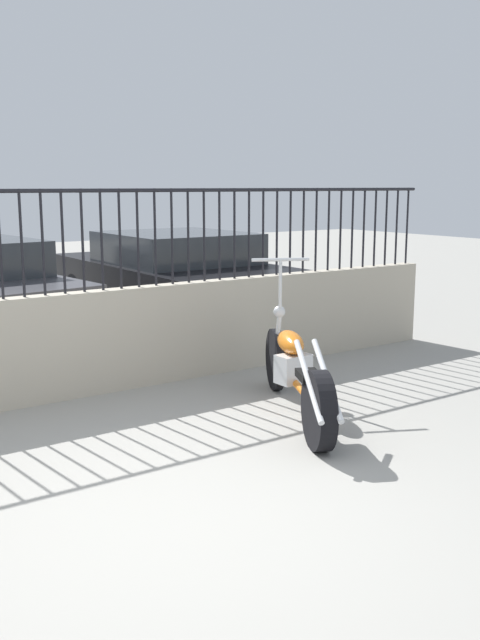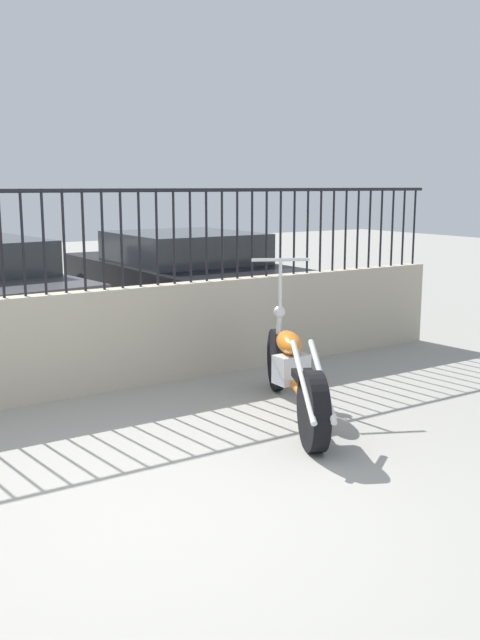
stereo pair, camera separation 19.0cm
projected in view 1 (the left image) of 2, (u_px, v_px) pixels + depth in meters
name	position (u px, v px, depth m)	size (l,w,h in m)	color
ground_plane	(162.00, 516.00, 4.15)	(40.00, 40.00, 0.00)	gray
low_wall	(17.00, 353.00, 6.15)	(9.80, 0.18, 0.95)	#B2A893
fence_railing	(10.00, 228.00, 5.95)	(9.80, 0.04, 0.92)	black
motorcycle_orange	(297.00, 375.00, 5.81)	(1.07, 2.03, 1.27)	black
car_black	(171.00, 277.00, 9.78)	(1.89, 3.91, 1.28)	black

